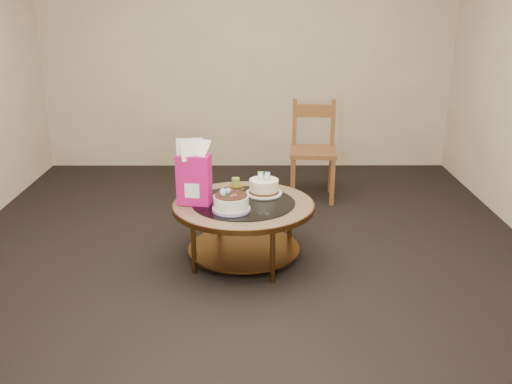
{
  "coord_description": "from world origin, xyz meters",
  "views": [
    {
      "loc": [
        0.08,
        -3.83,
        1.86
      ],
      "look_at": [
        0.09,
        0.02,
        0.53
      ],
      "focal_mm": 40.0,
      "sensor_mm": 36.0,
      "label": 1
    }
  ],
  "objects_px": {
    "cream_cake": "(264,187)",
    "dining_chair": "(313,150)",
    "decorated_cake": "(231,203)",
    "gift_bag": "(194,173)",
    "coffee_table": "(244,213)"
  },
  "relations": [
    {
      "from": "cream_cake",
      "to": "dining_chair",
      "type": "xyz_separation_m",
      "value": [
        0.49,
        1.24,
        -0.04
      ]
    },
    {
      "from": "decorated_cake",
      "to": "gift_bag",
      "type": "height_order",
      "value": "gift_bag"
    },
    {
      "from": "coffee_table",
      "to": "gift_bag",
      "type": "height_order",
      "value": "gift_bag"
    },
    {
      "from": "coffee_table",
      "to": "dining_chair",
      "type": "relative_size",
      "value": 1.1
    },
    {
      "from": "coffee_table",
      "to": "cream_cake",
      "type": "height_order",
      "value": "cream_cake"
    },
    {
      "from": "decorated_cake",
      "to": "gift_bag",
      "type": "xyz_separation_m",
      "value": [
        -0.26,
        0.14,
        0.18
      ]
    },
    {
      "from": "gift_bag",
      "to": "dining_chair",
      "type": "bearing_deg",
      "value": 65.33
    },
    {
      "from": "gift_bag",
      "to": "coffee_table",
      "type": "bearing_deg",
      "value": 13.13
    },
    {
      "from": "coffee_table",
      "to": "gift_bag",
      "type": "xyz_separation_m",
      "value": [
        -0.35,
        -0.02,
        0.31
      ]
    },
    {
      "from": "decorated_cake",
      "to": "coffee_table",
      "type": "bearing_deg",
      "value": 62.62
    },
    {
      "from": "decorated_cake",
      "to": "dining_chair",
      "type": "height_order",
      "value": "dining_chair"
    },
    {
      "from": "cream_cake",
      "to": "coffee_table",
      "type": "bearing_deg",
      "value": -117.83
    },
    {
      "from": "decorated_cake",
      "to": "cream_cake",
      "type": "height_order",
      "value": "cream_cake"
    },
    {
      "from": "dining_chair",
      "to": "gift_bag",
      "type": "bearing_deg",
      "value": -119.31
    },
    {
      "from": "cream_cake",
      "to": "gift_bag",
      "type": "bearing_deg",
      "value": -146.36
    }
  ]
}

